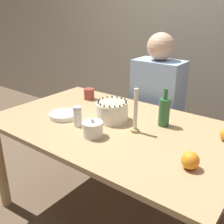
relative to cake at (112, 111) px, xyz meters
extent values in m
plane|color=brown|center=(0.04, -0.04, -0.79)|extent=(12.00, 12.00, 0.00)
cube|color=#ADA393|center=(0.04, 1.36, 0.51)|extent=(8.00, 0.05, 2.60)
cube|color=tan|center=(0.04, -0.04, -0.08)|extent=(1.55, 0.95, 0.03)
cylinder|color=tan|center=(-0.67, -0.46, -0.44)|extent=(0.07, 0.07, 0.69)
cylinder|color=tan|center=(-0.67, 0.37, -0.44)|extent=(0.07, 0.07, 0.69)
cylinder|color=white|center=(0.00, 0.00, 0.00)|extent=(0.20, 0.20, 0.12)
cylinder|color=beige|center=(0.00, 0.00, 0.06)|extent=(0.20, 0.20, 0.01)
sphere|color=#23284C|center=(0.09, 0.00, 0.07)|extent=(0.01, 0.01, 0.01)
sphere|color=#23284C|center=(0.08, 0.03, 0.07)|extent=(0.01, 0.01, 0.01)
sphere|color=#23284C|center=(0.07, 0.06, 0.07)|extent=(0.01, 0.01, 0.01)
sphere|color=#23284C|center=(0.04, 0.08, 0.07)|extent=(0.01, 0.01, 0.01)
sphere|color=#23284C|center=(0.01, 0.09, 0.07)|extent=(0.01, 0.01, 0.01)
sphere|color=#23284C|center=(-0.02, 0.09, 0.07)|extent=(0.01, 0.01, 0.01)
sphere|color=#23284C|center=(-0.05, 0.07, 0.07)|extent=(0.01, 0.01, 0.01)
sphere|color=#23284C|center=(-0.08, 0.05, 0.07)|extent=(0.01, 0.01, 0.01)
sphere|color=#23284C|center=(-0.09, 0.02, 0.07)|extent=(0.01, 0.01, 0.01)
sphere|color=#23284C|center=(-0.09, -0.02, 0.07)|extent=(0.01, 0.01, 0.01)
sphere|color=#23284C|center=(-0.08, -0.05, 0.07)|extent=(0.01, 0.01, 0.01)
sphere|color=#23284C|center=(-0.05, -0.07, 0.07)|extent=(0.01, 0.01, 0.01)
sphere|color=#23284C|center=(-0.02, -0.09, 0.07)|extent=(0.01, 0.01, 0.01)
sphere|color=#23284C|center=(0.01, -0.09, 0.07)|extent=(0.01, 0.01, 0.01)
sphere|color=#23284C|center=(0.04, -0.08, 0.07)|extent=(0.01, 0.01, 0.01)
sphere|color=#23284C|center=(0.07, -0.06, 0.07)|extent=(0.01, 0.01, 0.01)
sphere|color=#23284C|center=(0.08, -0.03, 0.07)|extent=(0.01, 0.01, 0.01)
cylinder|color=white|center=(0.05, -0.25, -0.03)|extent=(0.12, 0.12, 0.08)
cylinder|color=white|center=(0.05, -0.25, 0.02)|extent=(0.12, 0.12, 0.01)
sphere|color=white|center=(0.05, -0.25, 0.04)|extent=(0.02, 0.02, 0.02)
cylinder|color=white|center=(-0.12, -0.20, -0.01)|extent=(0.05, 0.05, 0.11)
cylinder|color=silver|center=(-0.12, -0.20, 0.06)|extent=(0.05, 0.05, 0.02)
cylinder|color=white|center=(-0.29, -0.16, -0.06)|extent=(0.19, 0.19, 0.01)
cylinder|color=white|center=(-0.29, -0.16, -0.05)|extent=(0.19, 0.19, 0.01)
cylinder|color=white|center=(-0.29, -0.16, -0.04)|extent=(0.19, 0.19, 0.01)
cylinder|color=white|center=(-0.29, -0.16, -0.04)|extent=(0.19, 0.19, 0.01)
cylinder|color=tan|center=(0.21, -0.05, -0.05)|extent=(0.05, 0.05, 0.02)
cylinder|color=silver|center=(0.21, -0.05, 0.08)|extent=(0.02, 0.02, 0.25)
cylinder|color=#2D6638|center=(0.30, 0.13, 0.02)|extent=(0.07, 0.07, 0.17)
cylinder|color=#2D6638|center=(0.30, 0.13, 0.14)|extent=(0.02, 0.02, 0.07)
cylinder|color=#993D33|center=(-0.41, 0.23, -0.02)|extent=(0.08, 0.08, 0.09)
sphere|color=orange|center=(0.62, -0.22, -0.02)|extent=(0.08, 0.08, 0.08)
cube|color=#595960|center=(0.00, 0.63, -0.56)|extent=(0.34, 0.34, 0.45)
cube|color=#99B7E0|center=(0.00, 0.63, -0.05)|extent=(0.40, 0.24, 0.57)
sphere|color=#D8AD8C|center=(0.00, 0.63, 0.34)|extent=(0.21, 0.21, 0.21)
camera|label=1|loc=(0.95, -1.25, 0.62)|focal=42.00mm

